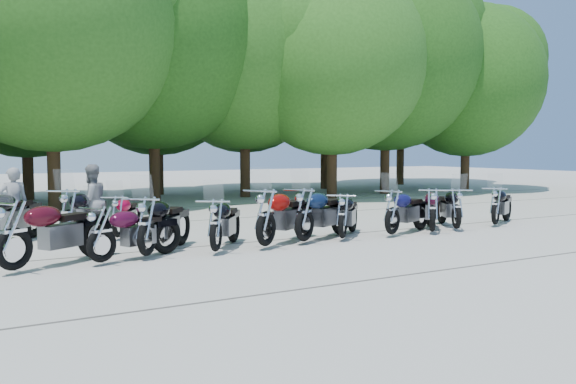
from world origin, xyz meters
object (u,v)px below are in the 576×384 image
motorcycle_7 (392,210)px  motorcycle_6 (343,214)px  motorcycle_3 (216,223)px  motorcycle_5 (304,213)px  motorcycle_4 (266,215)px  motorcycle_13 (117,215)px  motorcycle_0 (13,233)px  motorcycle_8 (432,208)px  motorcycle_1 (101,232)px  motorcycle_10 (496,204)px  motorcycle_2 (147,224)px  rider_1 (91,201)px  rider_0 (14,204)px  motorcycle_12 (69,213)px  motorcycle_9 (457,207)px

motorcycle_7 → motorcycle_6: bearing=62.2°
motorcycle_3 → motorcycle_5: size_ratio=0.89×
motorcycle_3 → motorcycle_4: (1.15, 0.04, 0.09)m
motorcycle_5 → motorcycle_13: bearing=22.1°
motorcycle_0 → motorcycle_4: (4.83, 0.12, 0.01)m
motorcycle_8 → motorcycle_1: bearing=41.2°
motorcycle_10 → motorcycle_13: (-9.43, 2.72, -0.03)m
motorcycle_1 → motorcycle_2: size_ratio=0.89×
motorcycle_4 → motorcycle_1: bearing=57.8°
motorcycle_7 → motorcycle_8: (1.18, -0.10, -0.00)m
motorcycle_5 → rider_1: 5.15m
rider_0 → rider_1: rider_1 is taller
motorcycle_2 → motorcycle_7: bearing=-139.1°
motorcycle_10 → motorcycle_13: motorcycle_10 is taller
motorcycle_8 → motorcycle_13: 7.54m
motorcycle_5 → motorcycle_8: bearing=-122.0°
motorcycle_3 → motorcycle_13: 3.17m
motorcycle_12 → motorcycle_2: bearing=143.0°
motorcycle_3 → motorcycle_9: bearing=-141.5°
motorcycle_10 → motorcycle_4: bearing=61.7°
motorcycle_2 → motorcycle_9: bearing=-138.9°
motorcycle_10 → rider_0: (-11.52, 3.64, 0.24)m
motorcycle_5 → motorcycle_7: 2.39m
motorcycle_10 → rider_1: bearing=40.9°
motorcycle_3 → motorcycle_9: (6.69, 0.11, -0.01)m
motorcycle_4 → motorcycle_12: size_ratio=1.04×
motorcycle_12 → motorcycle_0: bearing=97.7°
motorcycle_3 → motorcycle_4: size_ratio=0.87×
motorcycle_3 → motorcycle_10: 8.25m
motorcycle_3 → motorcycle_9: size_ratio=1.02×
motorcycle_9 → motorcycle_13: motorcycle_9 is taller
motorcycle_6 → motorcycle_8: size_ratio=0.96×
motorcycle_12 → motorcycle_13: size_ratio=1.19×
motorcycle_5 → motorcycle_8: (3.58, -0.20, -0.06)m
motorcycle_7 → rider_1: rider_1 is taller
motorcycle_9 → rider_0: (-9.97, 3.75, 0.22)m
motorcycle_2 → motorcycle_3: (1.34, -0.17, -0.05)m
motorcycle_0 → motorcycle_10: motorcycle_0 is taller
motorcycle_1 → motorcycle_9: bearing=-112.8°
motorcycle_1 → rider_1: 3.78m
motorcycle_5 → motorcycle_0: bearing=64.0°
motorcycle_8 → motorcycle_10: motorcycle_8 is taller
motorcycle_1 → motorcycle_5: 4.44m
motorcycle_8 → motorcycle_13: size_ratio=1.10×
motorcycle_1 → motorcycle_3: size_ratio=0.97×
motorcycle_8 → motorcycle_9: bearing=-132.8°
motorcycle_9 → motorcycle_13: size_ratio=1.06×
motorcycle_3 → motorcycle_12: 3.63m
motorcycle_8 → motorcycle_10: (2.48, 0.21, -0.03)m
motorcycle_6 → motorcycle_10: size_ratio=1.01×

